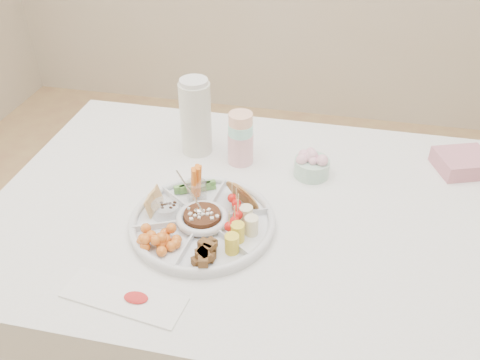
# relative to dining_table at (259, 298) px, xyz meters

# --- Properties ---
(dining_table) EXTENTS (1.52, 1.02, 0.76)m
(dining_table) POSITION_rel_dining_table_xyz_m (0.00, 0.00, 0.00)
(dining_table) COLOR white
(dining_table) RESTS_ON floor
(party_tray) EXTENTS (0.50, 0.50, 0.04)m
(party_tray) POSITION_rel_dining_table_xyz_m (-0.14, -0.11, 0.40)
(party_tray) COLOR silver
(party_tray) RESTS_ON dining_table
(bean_dip) EXTENTS (0.13, 0.13, 0.04)m
(bean_dip) POSITION_rel_dining_table_xyz_m (-0.14, -0.11, 0.41)
(bean_dip) COLOR #552E1C
(bean_dip) RESTS_ON party_tray
(tortillas) EXTENTS (0.15, 0.15, 0.07)m
(tortillas) POSITION_rel_dining_table_xyz_m (-0.06, -0.01, 0.42)
(tortillas) COLOR brown
(tortillas) RESTS_ON party_tray
(carrot_cucumber) EXTENTS (0.14, 0.14, 0.10)m
(carrot_cucumber) POSITION_rel_dining_table_xyz_m (-0.19, 0.01, 0.44)
(carrot_cucumber) COLOR orange
(carrot_cucumber) RESTS_ON party_tray
(pita_raisins) EXTENTS (0.14, 0.14, 0.06)m
(pita_raisins) POSITION_rel_dining_table_xyz_m (-0.27, -0.10, 0.42)
(pita_raisins) COLOR #EEC380
(pita_raisins) RESTS_ON party_tray
(cherries) EXTENTS (0.16, 0.16, 0.05)m
(cherries) POSITION_rel_dining_table_xyz_m (-0.22, -0.22, 0.42)
(cherries) COLOR orange
(cherries) RESTS_ON party_tray
(granola_chunks) EXTENTS (0.14, 0.14, 0.05)m
(granola_chunks) POSITION_rel_dining_table_xyz_m (-0.09, -0.23, 0.42)
(granola_chunks) COLOR brown
(granola_chunks) RESTS_ON party_tray
(banana_tomato) EXTENTS (0.15, 0.15, 0.09)m
(banana_tomato) POSITION_rel_dining_table_xyz_m (-0.01, -0.13, 0.44)
(banana_tomato) COLOR #EBDD83
(banana_tomato) RESTS_ON party_tray
(cup_stack) EXTENTS (0.08, 0.08, 0.22)m
(cup_stack) POSITION_rel_dining_table_xyz_m (-0.11, 0.21, 0.49)
(cup_stack) COLOR silver
(cup_stack) RESTS_ON dining_table
(thermos) EXTENTS (0.11, 0.11, 0.25)m
(thermos) POSITION_rel_dining_table_xyz_m (-0.26, 0.25, 0.51)
(thermos) COLOR silver
(thermos) RESTS_ON dining_table
(flower_bowl) EXTENTS (0.13, 0.13, 0.08)m
(flower_bowl) POSITION_rel_dining_table_xyz_m (0.12, 0.19, 0.42)
(flower_bowl) COLOR #90D2A2
(flower_bowl) RESTS_ON dining_table
(napkin_stack) EXTENTS (0.19, 0.18, 0.05)m
(napkin_stack) POSITION_rel_dining_table_xyz_m (0.57, 0.31, 0.40)
(napkin_stack) COLOR #C77A8A
(napkin_stack) RESTS_ON dining_table
(placemat) EXTENTS (0.30, 0.13, 0.01)m
(placemat) POSITION_rel_dining_table_xyz_m (-0.25, -0.39, 0.38)
(placemat) COLOR white
(placemat) RESTS_ON dining_table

